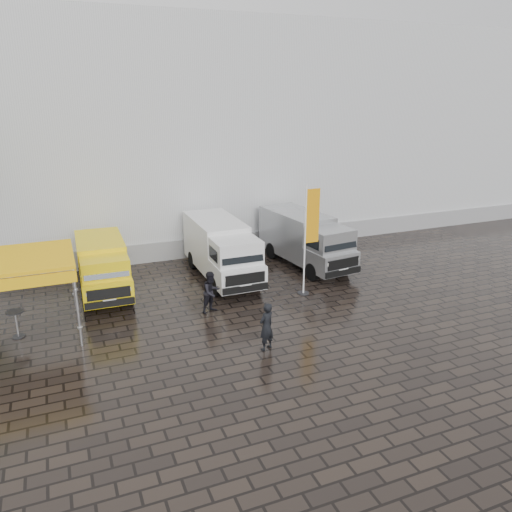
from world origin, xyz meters
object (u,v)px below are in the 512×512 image
at_px(wheelie_bin, 311,237).
at_px(person_front, 266,327).
at_px(van_white, 222,251).
at_px(canopy_tent, 21,262).
at_px(cocktail_table, 17,324).
at_px(van_yellow, 103,269).
at_px(van_silver, 306,241).
at_px(person_tent, 211,292).
at_px(flagpole, 309,235).

distance_m(wheelie_bin, person_front, 12.54).
distance_m(van_white, person_front, 7.13).
distance_m(canopy_tent, cocktail_table, 2.32).
height_order(van_yellow, wheelie_bin, van_yellow).
distance_m(van_yellow, cocktail_table, 4.52).
bearing_deg(person_front, van_silver, -150.43).
distance_m(van_yellow, person_front, 8.47).
bearing_deg(wheelie_bin, canopy_tent, -164.72).
bearing_deg(cocktail_table, person_front, -27.79).
bearing_deg(wheelie_bin, van_yellow, -172.63).
xyz_separation_m(van_silver, person_tent, (-6.03, -3.58, -0.45)).
height_order(van_silver, canopy_tent, canopy_tent).
height_order(flagpole, cocktail_table, flagpole).
relative_size(flagpole, person_tent, 2.83).
height_order(canopy_tent, person_front, canopy_tent).
relative_size(canopy_tent, flagpole, 0.71).
bearing_deg(wheelie_bin, van_white, -161.11).
distance_m(van_silver, flagpole, 3.88).
relative_size(van_silver, canopy_tent, 1.76).
distance_m(wheelie_bin, person_tent, 10.42).
xyz_separation_m(van_white, wheelie_bin, (6.44, 3.19, -0.86)).
bearing_deg(wheelie_bin, van_silver, -130.41).
relative_size(van_yellow, van_white, 0.82).
xyz_separation_m(van_silver, flagpole, (-1.60, -3.27, 1.35)).
bearing_deg(van_silver, wheelie_bin, 50.36).
bearing_deg(wheelie_bin, flagpole, -126.99).
xyz_separation_m(cocktail_table, person_tent, (7.06, -0.53, 0.34)).
relative_size(van_white, cocktail_table, 6.09).
bearing_deg(flagpole, person_front, -132.69).
height_order(van_white, wheelie_bin, van_white).
bearing_deg(person_tent, van_yellow, 112.85).
height_order(canopy_tent, flagpole, flagpole).
distance_m(canopy_tent, person_tent, 6.90).
relative_size(van_white, person_front, 3.61).
relative_size(van_yellow, person_tent, 2.96).
height_order(cocktail_table, wheelie_bin, cocktail_table).
bearing_deg(van_yellow, wheelie_bin, 15.95).
bearing_deg(van_yellow, van_white, 0.30).
bearing_deg(canopy_tent, cocktail_table, 178.51).
xyz_separation_m(flagpole, wheelie_bin, (3.59, 6.33, -2.18)).
height_order(van_white, van_silver, van_white).
relative_size(van_yellow, person_front, 2.95).
bearing_deg(person_tent, van_silver, 6.93).
bearing_deg(person_tent, person_front, -101.14).
distance_m(canopy_tent, wheelie_bin, 16.01).
bearing_deg(cocktail_table, person_tent, -4.31).
distance_m(flagpole, person_tent, 4.79).
bearing_deg(flagpole, wheelie_bin, 60.46).
xyz_separation_m(van_white, person_front, (-0.77, -7.07, -0.48)).
xyz_separation_m(wheelie_bin, person_front, (-7.21, -10.26, 0.38)).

